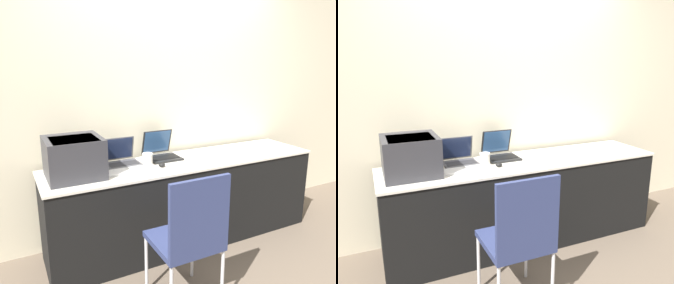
{
  "view_description": "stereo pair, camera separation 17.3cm",
  "coord_description": "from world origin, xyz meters",
  "views": [
    {
      "loc": [
        -1.44,
        -2.16,
        1.64
      ],
      "look_at": [
        -0.17,
        0.32,
        0.96
      ],
      "focal_mm": 35.0,
      "sensor_mm": 36.0,
      "label": 1
    },
    {
      "loc": [
        -1.28,
        -2.23,
        1.64
      ],
      "look_at": [
        -0.17,
        0.32,
        0.96
      ],
      "focal_mm": 35.0,
      "sensor_mm": 36.0,
      "label": 2
    }
  ],
  "objects": [
    {
      "name": "chair",
      "position": [
        -0.43,
        -0.51,
        0.56
      ],
      "size": [
        0.42,
        0.42,
        0.97
      ],
      "color": "navy",
      "rests_on": "ground_plane"
    },
    {
      "name": "laptop_left",
      "position": [
        -0.56,
        0.44,
        0.83
      ],
      "size": [
        0.29,
        0.26,
        0.22
      ],
      "color": "#4C4C51",
      "rests_on": "table"
    },
    {
      "name": "external_keyboard",
      "position": [
        -0.57,
        0.22,
        0.79
      ],
      "size": [
        0.44,
        0.13,
        0.02
      ],
      "color": "silver",
      "rests_on": "table"
    },
    {
      "name": "laptop_right",
      "position": [
        -0.16,
        0.46,
        0.84
      ],
      "size": [
        0.29,
        0.31,
        0.24
      ],
      "color": "black",
      "rests_on": "table"
    },
    {
      "name": "ground_plane",
      "position": [
        0.0,
        0.0,
        0.0
      ],
      "size": [
        14.0,
        14.0,
        0.0
      ],
      "primitive_type": "plane",
      "color": "#6B5B4C"
    },
    {
      "name": "mouse",
      "position": [
        -0.28,
        0.21,
        0.8
      ],
      "size": [
        0.06,
        0.06,
        0.04
      ],
      "color": "black",
      "rests_on": "table"
    },
    {
      "name": "wall_back",
      "position": [
        0.0,
        0.68,
        1.3
      ],
      "size": [
        8.0,
        0.05,
        2.6
      ],
      "color": "beige",
      "rests_on": "ground_plane"
    },
    {
      "name": "printer",
      "position": [
        -0.99,
        0.29,
        0.95
      ],
      "size": [
        0.42,
        0.41,
        0.31
      ],
      "color": "#333338",
      "rests_on": "table"
    },
    {
      "name": "table",
      "position": [
        0.0,
        0.29,
        0.39
      ],
      "size": [
        2.53,
        0.6,
        0.78
      ],
      "color": "black",
      "rests_on": "ground_plane"
    },
    {
      "name": "coffee_cup",
      "position": [
        -0.37,
        0.3,
        0.84
      ],
      "size": [
        0.09,
        0.09,
        0.11
      ],
      "color": "white",
      "rests_on": "table"
    }
  ]
}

